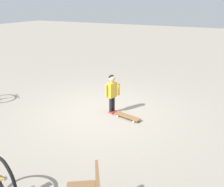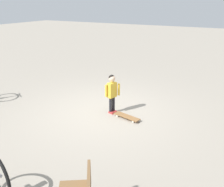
{
  "view_description": "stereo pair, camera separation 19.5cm",
  "coord_description": "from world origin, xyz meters",
  "views": [
    {
      "loc": [
        -3.09,
        5.42,
        2.85
      ],
      "look_at": [
        -0.3,
        -0.1,
        0.55
      ],
      "focal_mm": 40.13,
      "sensor_mm": 36.0,
      "label": 1
    },
    {
      "loc": [
        -3.27,
        5.33,
        2.85
      ],
      "look_at": [
        -0.3,
        -0.1,
        0.55
      ],
      "focal_mm": 40.13,
      "sensor_mm": 36.0,
      "label": 2
    }
  ],
  "objects": [
    {
      "name": "skateboard",
      "position": [
        -0.81,
        0.05,
        0.06
      ],
      "size": [
        0.76,
        0.35,
        0.07
      ],
      "color": "olive",
      "rests_on": "ground"
    },
    {
      "name": "child_person",
      "position": [
        -0.3,
        -0.1,
        0.66
      ],
      "size": [
        0.3,
        0.31,
        1.06
      ],
      "color": "black",
      "rests_on": "ground"
    },
    {
      "name": "ground_plane",
      "position": [
        0.0,
        0.0,
        0.0
      ],
      "size": [
        50.0,
        50.0,
        0.0
      ],
      "primitive_type": "plane",
      "color": "#9E9384"
    }
  ]
}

